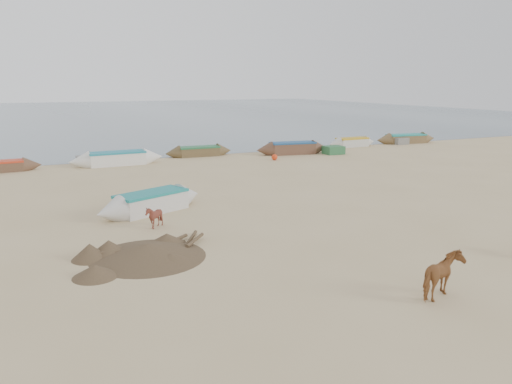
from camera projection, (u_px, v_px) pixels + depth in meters
ground at (302, 240)px, 18.12m from camera, size 140.00×140.00×0.00m
sea at (76, 114)px, 90.77m from camera, size 160.00×160.00×0.00m
cow_adult at (443, 276)px, 13.14m from camera, size 1.61×1.16×1.24m
calf_front at (154, 217)px, 19.54m from camera, size 0.84×0.75×0.92m
near_canoe at (152, 202)px, 21.99m from camera, size 5.49×3.34×0.91m
debris_pile at (148, 251)px, 16.32m from camera, size 4.14×4.14×0.46m
waterline_canoes at (159, 155)px, 36.39m from camera, size 55.59×4.02×0.97m
beach_clutter at (214, 156)px, 37.05m from camera, size 45.30×4.79×0.64m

